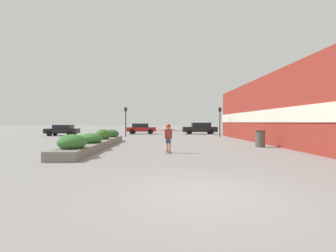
{
  "coord_description": "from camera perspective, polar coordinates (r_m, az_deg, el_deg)",
  "views": [
    {
      "loc": [
        -1.04,
        -5.95,
        1.63
      ],
      "look_at": [
        -0.26,
        19.79,
        1.27
      ],
      "focal_mm": 28.0,
      "sensor_mm": 36.0,
      "label": 1
    }
  ],
  "objects": [
    {
      "name": "car_center_right",
      "position": [
        36.84,
        22.79,
        -0.56
      ],
      "size": [
        4.68,
        1.88,
        1.51
      ],
      "rotation": [
        0.0,
        0.0,
        1.57
      ],
      "color": "slate",
      "rests_on": "ground_plane"
    },
    {
      "name": "ground_plane",
      "position": [
        6.26,
        8.19,
        -14.3
      ],
      "size": [
        300.0,
        300.0,
        0.0
      ],
      "primitive_type": "plane",
      "color": "gray"
    },
    {
      "name": "skateboard",
      "position": [
        13.99,
        0.09,
        -5.6
      ],
      "size": [
        0.28,
        0.68,
        0.09
      ],
      "rotation": [
        0.0,
        0.0,
        -0.17
      ],
      "color": "maroon",
      "rests_on": "ground_plane"
    },
    {
      "name": "car_rightmost",
      "position": [
        34.38,
        -21.99,
        -0.8
      ],
      "size": [
        3.82,
        1.96,
        1.32
      ],
      "rotation": [
        0.0,
        0.0,
        1.57
      ],
      "color": "black",
      "rests_on": "ground_plane"
    },
    {
      "name": "trash_bin",
      "position": [
        18.26,
        19.42,
        -2.65
      ],
      "size": [
        0.64,
        0.64,
        1.09
      ],
      "color": "#514C47",
      "rests_on": "ground_plane"
    },
    {
      "name": "planter_box",
      "position": [
        17.31,
        -15.4,
        -3.32
      ],
      "size": [
        1.4,
        12.85,
        1.14
      ],
      "color": "slate",
      "rests_on": "ground_plane"
    },
    {
      "name": "traffic_light_right",
      "position": [
        29.53,
        11.25,
        2.0
      ],
      "size": [
        0.28,
        0.3,
        3.29
      ],
      "color": "black",
      "rests_on": "ground_plane"
    },
    {
      "name": "car_center_left",
      "position": [
        36.62,
        6.97,
        -0.47
      ],
      "size": [
        4.74,
        1.86,
        1.6
      ],
      "rotation": [
        0.0,
        0.0,
        1.57
      ],
      "color": "black",
      "rests_on": "ground_plane"
    },
    {
      "name": "traffic_light_left",
      "position": [
        29.87,
        -9.19,
        2.04
      ],
      "size": [
        0.28,
        0.3,
        3.33
      ],
      "color": "black",
      "rests_on": "ground_plane"
    },
    {
      "name": "car_leftmost",
      "position": [
        36.89,
        -5.82,
        -0.51
      ],
      "size": [
        4.02,
        1.96,
        1.47
      ],
      "rotation": [
        0.0,
        0.0,
        -1.57
      ],
      "color": "maroon",
      "rests_on": "ground_plane"
    },
    {
      "name": "building_wall_right",
      "position": [
        18.97,
        23.46,
        3.53
      ],
      "size": [
        0.67,
        30.06,
        5.12
      ],
      "color": "maroon",
      "rests_on": "ground_plane"
    },
    {
      "name": "skateboarder",
      "position": [
        13.92,
        0.1,
        -1.9
      ],
      "size": [
        1.35,
        0.32,
        1.45
      ],
      "rotation": [
        0.0,
        0.0,
        -0.17
      ],
      "color": "tan",
      "rests_on": "skateboard"
    }
  ]
}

